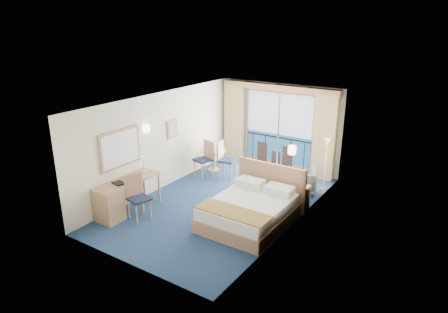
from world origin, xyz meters
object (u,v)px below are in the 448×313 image
Objects in this scene: nightstand at (299,197)px; table_chair_a at (224,157)px; floor_lamp at (327,151)px; table_chair_b at (206,156)px; armchair at (302,181)px; desk at (113,201)px; desk_chair at (137,194)px; round_table at (214,155)px; bed at (251,210)px.

nightstand is 0.55× the size of table_chair_a.
floor_lamp is 1.36× the size of table_chair_b.
armchair is at bearing 24.94° from table_chair_b.
desk is 0.58m from desk_chair.
desk_chair is at bearing 38.49° from desk.
floor_lamp is 3.55m from table_chair_b.
desk_chair is at bearing 24.97° from armchair.
armchair is at bearing 51.14° from desk.
floor_lamp reaches higher than round_table.
table_chair_b is (-3.38, -0.98, -0.50)m from floor_lamp.
bed is 1.25× the size of desk.
nightstand is at bearing 65.23° from bed.
floor_lamp reaches higher than desk.
nightstand is 4.54m from desk.
table_chair_b reaches higher than table_chair_a.
desk_chair reaches higher than nightstand.
floor_lamp is at bearing 32.87° from table_chair_b.
round_table is at bearing 87.98° from desk.
bed reaches higher than armchair.
table_chair_a is 1.00× the size of table_chair_b.
armchair is 0.68× the size of table_chair_b.
table_chair_b is (0.19, 3.46, 0.16)m from desk.
desk_chair is at bearing 163.54° from table_chair_a.
armchair is 4.99m from desk.
bed reaches higher than desk_chair.
table_chair_b is at bearing 144.99° from bed.
bed reaches higher than round_table.
table_chair_a reaches higher than round_table.
nightstand is 0.82× the size of round_table.
table_chair_a reaches higher than desk.
bed reaches higher than nightstand.
floor_lamp is at bearing 85.11° from nightstand.
armchair reaches higher than nightstand.
bed is 3.22m from table_chair_b.
table_chair_a is 0.56m from table_chair_b.
bed reaches higher than table_chair_b.
floor_lamp is at bearing -156.20° from armchair.
round_table reaches higher than nightstand.
round_table is at bearing 138.59° from bed.
desk_chair is (-3.13, -4.09, -0.51)m from floor_lamp.
table_chair_b reaches higher than desk.
floor_lamp is 3.51m from round_table.
desk reaches higher than armchair.
round_table is (-3.43, -0.46, -0.62)m from floor_lamp.
round_table is 0.61m from table_chair_a.
floor_lamp reaches higher than nightstand.
desk_chair is at bearing -152.00° from bed.
bed is 2.02× the size of table_chair_b.
desk is at bearing -92.02° from round_table.
armchair is (0.31, 2.27, 0.01)m from bed.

